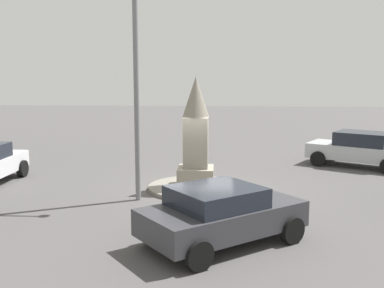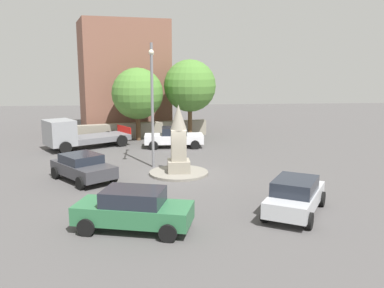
{
  "view_description": "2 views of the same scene",
  "coord_description": "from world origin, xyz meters",
  "px_view_note": "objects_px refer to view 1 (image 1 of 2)",
  "views": [
    {
      "loc": [
        -0.84,
        15.37,
        3.95
      ],
      "look_at": [
        0.18,
        -0.78,
        1.46
      ],
      "focal_mm": 43.33,
      "sensor_mm": 36.0,
      "label": 1
    },
    {
      "loc": [
        -22.36,
        1.25,
        5.97
      ],
      "look_at": [
        0.36,
        -0.77,
        1.6
      ],
      "focal_mm": 39.18,
      "sensor_mm": 36.0,
      "label": 2
    }
  ],
  "objects_px": {
    "monument": "(196,137)",
    "car_dark_grey_waiting": "(221,214)",
    "car_silver_parked_right": "(359,149)",
    "streetlamp": "(136,60)"
  },
  "relations": [
    {
      "from": "monument",
      "to": "car_dark_grey_waiting",
      "type": "relative_size",
      "value": 0.9
    },
    {
      "from": "car_dark_grey_waiting",
      "to": "car_silver_parked_right",
      "type": "bearing_deg",
      "value": -121.9
    },
    {
      "from": "monument",
      "to": "car_dark_grey_waiting",
      "type": "height_order",
      "value": "monument"
    },
    {
      "from": "monument",
      "to": "streetlamp",
      "type": "distance_m",
      "value": 3.37
    },
    {
      "from": "car_silver_parked_right",
      "to": "car_dark_grey_waiting",
      "type": "bearing_deg",
      "value": 58.1
    },
    {
      "from": "car_dark_grey_waiting",
      "to": "monument",
      "type": "bearing_deg",
      "value": -80.23
    },
    {
      "from": "monument",
      "to": "car_silver_parked_right",
      "type": "bearing_deg",
      "value": -147.16
    },
    {
      "from": "monument",
      "to": "car_silver_parked_right",
      "type": "distance_m",
      "value": 8.01
    },
    {
      "from": "streetlamp",
      "to": "car_silver_parked_right",
      "type": "bearing_deg",
      "value": -145.82
    },
    {
      "from": "monument",
      "to": "car_silver_parked_right",
      "type": "xyz_separation_m",
      "value": [
        -6.67,
        -4.31,
        -1.04
      ]
    }
  ]
}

